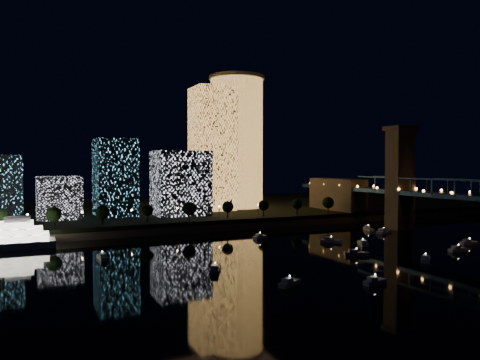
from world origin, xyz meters
The scene contains 9 objects.
ground centered at (0.00, 0.00, 0.00)m, with size 520.00×520.00×0.00m, color black.
far_bank centered at (0.00, 160.00, 2.50)m, with size 420.00×160.00×5.00m, color black.
seawall centered at (0.00, 82.00, 1.50)m, with size 420.00×6.00×3.00m, color #6B5E4C.
tower_cylindrical centered at (18.16, 138.85, 45.27)m, with size 34.00×34.00×80.30m.
tower_rectangular centered at (-1.76, 129.47, 40.40)m, with size 22.25×22.25×70.79m, color #FFAF51.
midrise_blocks centered at (-64.95, 121.27, 21.57)m, with size 110.82×40.02×39.54m.
motorboats centered at (5.26, 14.92, 0.81)m, with size 140.64×85.02×2.78m.
esplanade_trees centered at (-36.33, 88.00, 10.47)m, with size 166.59×6.77×8.88m.
street_lamps centered at (-34.00, 94.00, 9.02)m, with size 132.70×0.70×5.65m.
Camera 1 is at (-101.58, -123.08, 31.82)m, focal length 35.00 mm.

